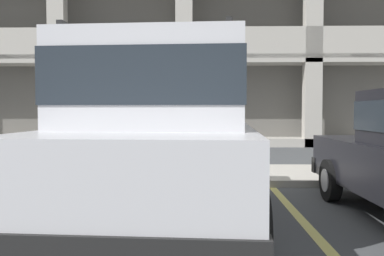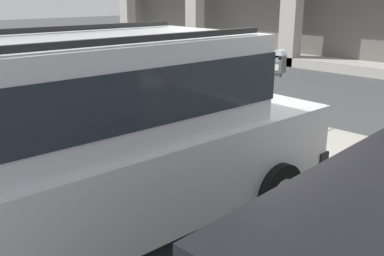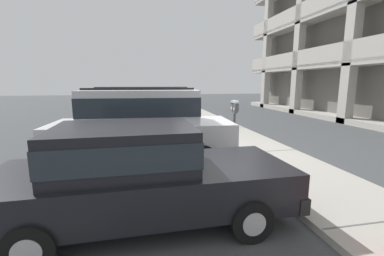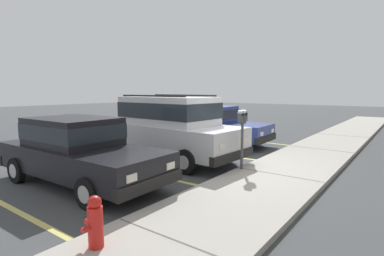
% 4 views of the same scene
% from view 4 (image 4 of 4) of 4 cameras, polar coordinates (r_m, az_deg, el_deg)
% --- Properties ---
extents(ground_plane, '(80.00, 80.00, 0.10)m').
position_cam_4_polar(ground_plane, '(8.28, 7.43, -8.41)').
color(ground_plane, '#444749').
extents(sidewalk, '(40.00, 2.20, 0.12)m').
position_cam_4_polar(sidewalk, '(7.73, 15.99, -8.93)').
color(sidewalk, '#ADA89E').
rests_on(sidewalk, ground_plane).
extents(parking_stall_lines, '(12.72, 4.80, 0.01)m').
position_cam_4_polar(parking_stall_lines, '(7.85, -7.43, -8.88)').
color(parking_stall_lines, '#DBD16B').
rests_on(parking_stall_lines, ground_plane).
extents(silver_suv, '(2.21, 4.88, 2.03)m').
position_cam_4_polar(silver_suv, '(9.31, -4.36, 0.50)').
color(silver_suv, silver).
rests_on(silver_suv, ground_plane).
extents(red_sedan, '(1.94, 4.53, 1.54)m').
position_cam_4_polar(red_sedan, '(12.19, 3.91, 0.81)').
color(red_sedan, navy).
rests_on(red_sedan, ground_plane).
extents(dark_hatchback, '(1.91, 4.51, 1.54)m').
position_cam_4_polar(dark_hatchback, '(7.41, -20.81, -3.76)').
color(dark_hatchback, black).
rests_on(dark_hatchback, ground_plane).
extents(parking_meter_near, '(0.35, 0.12, 1.55)m').
position_cam_4_polar(parking_meter_near, '(7.80, 9.57, 0.46)').
color(parking_meter_near, '#47474C').
rests_on(parking_meter_near, sidewalk).
extents(fire_hydrant, '(0.30, 0.30, 0.70)m').
position_cam_4_polar(fire_hydrant, '(4.27, -17.98, -16.67)').
color(fire_hydrant, red).
rests_on(fire_hydrant, sidewalk).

